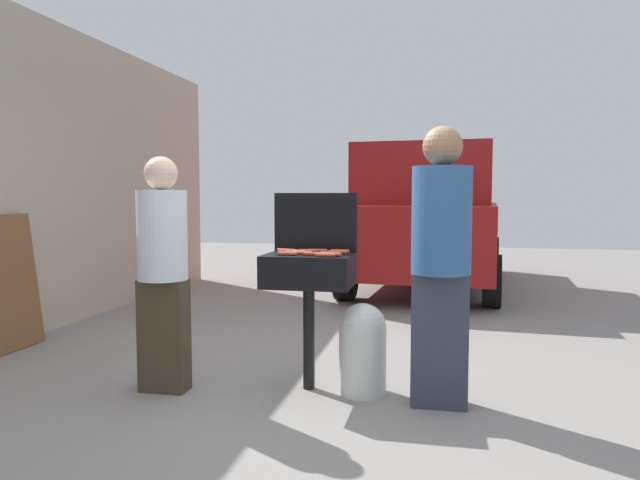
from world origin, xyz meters
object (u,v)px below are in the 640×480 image
person_left (163,265)px  hot_dog_5 (295,252)px  hot_dog_3 (337,252)px  hot_dog_1 (302,253)px  hot_dog_4 (325,255)px  hot_dog_9 (303,251)px  leaning_board (0,285)px  hot_dog_10 (308,251)px  hot_dog_12 (318,251)px  bbq_grill (309,275)px  hot_dog_0 (287,252)px  hot_dog_13 (331,253)px  parked_minivan (429,217)px  propane_tank (363,347)px  hot_dog_8 (286,250)px  hot_dog_7 (313,254)px  person_right (441,256)px  hot_dog_11 (340,251)px  hot_dog_2 (332,255)px  hot_dog_6 (287,253)px

person_left → hot_dog_5: bearing=4.4°
hot_dog_5 → hot_dog_3: bearing=12.4°
hot_dog_1 → hot_dog_4: bearing=-31.5°
hot_dog_9 → leaning_board: bearing=173.8°
hot_dog_1 → hot_dog_3: bearing=24.9°
hot_dog_10 → hot_dog_4: bearing=-56.3°
person_left → hot_dog_12: bearing=10.1°
bbq_grill → hot_dog_0: 0.22m
hot_dog_4 → hot_dog_9: same height
hot_dog_13 → parked_minivan: 4.97m
hot_dog_4 → propane_tank: 0.69m
person_left → parked_minivan: parked_minivan is taller
person_left → hot_dog_0: bearing=7.4°
propane_tank → hot_dog_8: bearing=166.2°
leaning_board → hot_dog_9: bearing=-6.2°
hot_dog_7 → hot_dog_13: bearing=30.4°
hot_dog_10 → person_left: (-0.93, -0.35, -0.08)m
parked_minivan → hot_dog_9: bearing=85.5°
hot_dog_13 → propane_tank: hot_dog_13 is taller
parked_minivan → hot_dog_3: bearing=88.4°
bbq_grill → person_right: bearing=-9.7°
hot_dog_9 → propane_tank: (0.44, -0.09, -0.63)m
hot_dog_1 → hot_dog_11: (0.23, 0.18, 0.00)m
hot_dog_10 → hot_dog_5: bearing=-119.0°
hot_dog_3 → hot_dog_12: size_ratio=1.00×
hot_dog_2 → hot_dog_13: size_ratio=1.00×
hot_dog_3 → hot_dog_5: bearing=-167.6°
hot_dog_4 → hot_dog_8: bearing=141.0°
hot_dog_12 → hot_dog_11: bearing=-2.2°
hot_dog_5 → leaning_board: bearing=172.2°
hot_dog_2 → hot_dog_4: same height
hot_dog_3 → hot_dog_8: size_ratio=1.00×
hot_dog_8 → hot_dog_12: 0.23m
hot_dog_9 → person_left: size_ratio=0.08×
hot_dog_13 → leaning_board: 2.98m
bbq_grill → hot_dog_5: bearing=-176.9°
hot_dog_3 → parked_minivan: parked_minivan is taller
hot_dog_2 → parked_minivan: size_ratio=0.03×
hot_dog_13 → person_left: (-1.12, -0.21, -0.08)m
hot_dog_2 → hot_dog_3: (0.00, 0.17, 0.00)m
hot_dog_2 → hot_dog_11: (0.01, 0.25, 0.00)m
propane_tank → hot_dog_13: bearing=-177.0°
hot_dog_2 → propane_tank: 0.67m
hot_dog_8 → hot_dog_12: bearing=5.7°
propane_tank → hot_dog_10: bearing=162.1°
hot_dog_7 → hot_dog_12: (-0.01, 0.24, 0.00)m
hot_dog_7 → hot_dog_9: size_ratio=1.00×
hot_dog_1 → hot_dog_0: bearing=150.3°
hot_dog_6 → hot_dog_8: (-0.07, 0.22, 0.00)m
hot_dog_5 → hot_dog_13: size_ratio=1.00×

